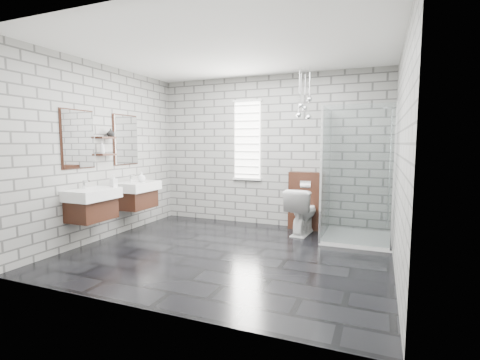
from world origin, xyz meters
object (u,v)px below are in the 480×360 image
Objects in this scene: toilet at (302,211)px; shower_enclosure at (350,209)px; vanity_left at (90,195)px; cistern_panel at (306,201)px; vanity_right at (136,187)px.

shower_enclosure is at bearing 172.02° from toilet.
toilet is (2.64, 1.89, -0.38)m from vanity_left.
cistern_panel is 0.36m from toilet.
vanity_left is at bearing -90.00° from vanity_right.
vanity_right reaches higher than cistern_panel.
vanity_left reaches higher than toilet.
shower_enclosure is at bearing 26.66° from vanity_left.
vanity_left is 2.07× the size of toilet.
toilet is at bearing 18.81° from vanity_right.
shower_enclosure is (3.41, 0.72, -0.25)m from vanity_right.
vanity_right is at bearing -154.94° from cistern_panel.
toilet is (2.64, 0.90, -0.38)m from vanity_right.
cistern_panel is at bearing 40.18° from vanity_left.
vanity_left is 0.99m from vanity_right.
shower_enclosure reaches higher than toilet.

